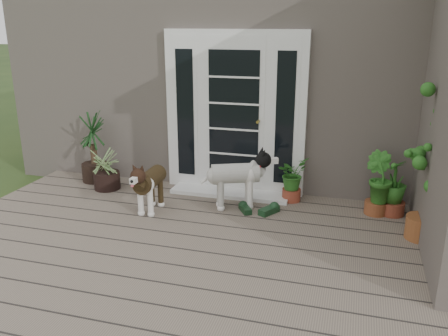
# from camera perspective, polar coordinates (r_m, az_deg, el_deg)

# --- Properties ---
(deck) EXTENTS (6.20, 4.60, 0.12)m
(deck) POSITION_cam_1_polar(r_m,az_deg,el_deg) (4.57, -3.58, -12.77)
(deck) COLOR #6B5B4C
(deck) RESTS_ON ground
(house_main) EXTENTS (7.40, 4.00, 3.10)m
(house_main) POSITION_cam_1_polar(r_m,az_deg,el_deg) (8.11, 6.51, 11.69)
(house_main) COLOR #665E54
(house_main) RESTS_ON ground
(door_unit) EXTENTS (1.90, 0.14, 2.15)m
(door_unit) POSITION_cam_1_polar(r_m,az_deg,el_deg) (6.22, 1.30, 6.71)
(door_unit) COLOR white
(door_unit) RESTS_ON deck
(door_step) EXTENTS (1.60, 0.40, 0.05)m
(door_step) POSITION_cam_1_polar(r_m,az_deg,el_deg) (6.32, 0.76, -3.02)
(door_step) COLOR white
(door_step) RESTS_ON deck
(brindle_dog) EXTENTS (0.32, 0.72, 0.60)m
(brindle_dog) POSITION_cam_1_polar(r_m,az_deg,el_deg) (5.75, -9.01, -2.44)
(brindle_dog) COLOR #392914
(brindle_dog) RESTS_ON deck
(white_dog) EXTENTS (0.86, 0.63, 0.66)m
(white_dog) POSITION_cam_1_polar(r_m,az_deg,el_deg) (5.77, 1.38, -1.82)
(white_dog) COLOR white
(white_dog) RESTS_ON deck
(spider_plant) EXTENTS (0.70, 0.70, 0.64)m
(spider_plant) POSITION_cam_1_polar(r_m,az_deg,el_deg) (6.64, -14.27, 0.16)
(spider_plant) COLOR #A7BE75
(spider_plant) RESTS_ON deck
(yucca) EXTENTS (0.92, 0.92, 1.04)m
(yucca) POSITION_cam_1_polar(r_m,az_deg,el_deg) (6.97, -15.73, 2.57)
(yucca) COLOR black
(yucca) RESTS_ON deck
(herb_a) EXTENTS (0.53, 0.53, 0.49)m
(herb_a) POSITION_cam_1_polar(r_m,az_deg,el_deg) (6.09, 8.32, -1.79)
(herb_a) COLOR #185619
(herb_a) RESTS_ON deck
(herb_b) EXTENTS (0.53, 0.53, 0.56)m
(herb_b) POSITION_cam_1_polar(r_m,az_deg,el_deg) (5.90, 18.26, -2.82)
(herb_b) COLOR #1C5518
(herb_b) RESTS_ON deck
(herb_c) EXTENTS (0.48, 0.48, 0.55)m
(herb_c) POSITION_cam_1_polar(r_m,az_deg,el_deg) (5.96, 20.04, -2.88)
(herb_c) COLOR #174C15
(herb_c) RESTS_ON deck
(sapling) EXTENTS (0.62, 0.62, 1.78)m
(sapling) POSITION_cam_1_polar(r_m,az_deg,el_deg) (5.22, 24.03, 0.97)
(sapling) COLOR #225217
(sapling) RESTS_ON deck
(clog_left) EXTENTS (0.27, 0.32, 0.09)m
(clog_left) POSITION_cam_1_polar(r_m,az_deg,el_deg) (5.75, 2.61, -4.95)
(clog_left) COLOR black
(clog_left) RESTS_ON deck
(clog_right) EXTENTS (0.30, 0.36, 0.10)m
(clog_right) POSITION_cam_1_polar(r_m,az_deg,el_deg) (5.72, 5.54, -5.10)
(clog_right) COLOR #15351B
(clog_right) RESTS_ON deck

